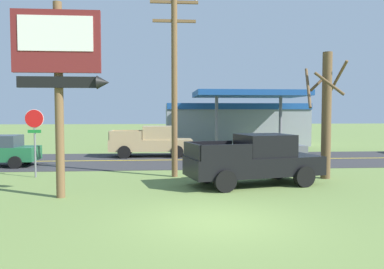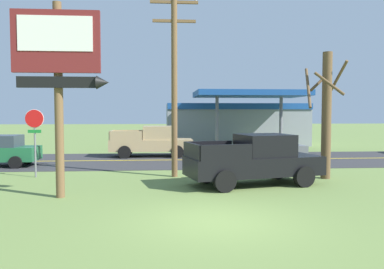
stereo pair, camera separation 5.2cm
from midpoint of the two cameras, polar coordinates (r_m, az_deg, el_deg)
name	(u,v)px [view 2 (the right image)]	position (r m, az deg, el deg)	size (l,w,h in m)	color
ground_plane	(216,221)	(10.26, 3.70, -12.60)	(180.00, 180.00, 0.00)	olive
road_asphalt	(185,160)	(22.98, -0.90, -3.77)	(140.00, 8.00, 0.02)	#333335
road_centre_line	(185,160)	(22.98, -0.90, -3.74)	(126.00, 0.20, 0.01)	gold
motel_sign	(59,64)	(13.35, -18.86, 9.80)	(3.04, 0.54, 6.37)	brown
stop_sign	(35,131)	(18.03, -22.08, 0.52)	(0.80, 0.08, 2.95)	slate
utility_pole	(174,77)	(16.96, -2.53, 8.39)	(2.06, 0.26, 8.04)	brown
bare_tree	(326,112)	(17.37, 19.21, 3.09)	(1.71, 1.77, 5.35)	brown
gas_station	(235,123)	(34.47, 6.37, 1.75)	(12.00, 11.50, 4.40)	gray
pickup_black_parked_on_lawn	(255,160)	(15.25, 9.38, -3.74)	(5.51, 3.09, 1.96)	black
pickup_tan_on_road	(152,142)	(24.85, -5.79, -1.06)	(5.20, 2.24, 1.96)	tan
car_grey_far_lane	(266,149)	(21.63, 10.90, -2.08)	(4.20, 2.00, 1.64)	slate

